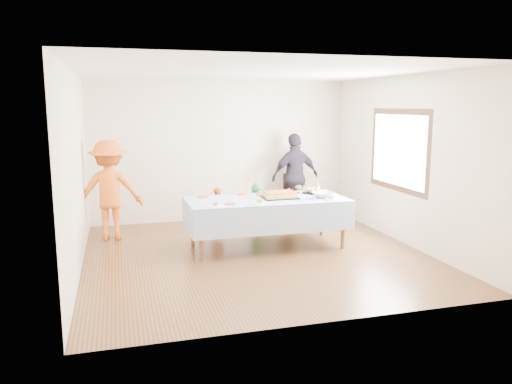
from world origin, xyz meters
TOP-DOWN VIEW (x-y plane):
  - ground at (0.00, 0.00)m, footprint 5.00×5.00m
  - room_walls at (0.05, 0.00)m, footprint 5.04×5.04m
  - party_table at (0.28, 0.36)m, footprint 2.50×1.10m
  - birthday_cake at (0.49, 0.36)m, footprint 0.55×0.42m
  - rolls_tray at (1.15, 0.61)m, footprint 0.34×0.34m
  - punch_bowl at (1.18, 0.22)m, footprint 0.34×0.34m
  - party_hat at (1.31, 0.76)m, footprint 0.11×0.11m
  - fork_pile at (0.88, 0.12)m, footprint 0.24×0.18m
  - plate_red_far_a at (-0.66, 0.76)m, footprint 0.18×0.18m
  - plate_red_far_b at (-0.01, 0.82)m, footprint 0.16×0.16m
  - plate_red_far_c at (0.29, 0.71)m, footprint 0.19×0.19m
  - plate_red_far_d at (0.88, 0.73)m, footprint 0.18×0.18m
  - plate_red_near at (-0.37, 0.09)m, footprint 0.17×0.17m
  - plate_white_left at (-0.62, -0.02)m, footprint 0.24×0.24m
  - plate_white_mid at (0.06, 0.01)m, footprint 0.24×0.24m
  - plate_white_right at (1.23, 0.02)m, footprint 0.22×0.22m
  - dining_chair at (1.40, 2.15)m, footprint 0.43×0.43m
  - toddler_left at (-0.30, 1.47)m, footprint 0.35×0.29m
  - toddler_mid at (0.43, 1.43)m, footprint 0.46×0.34m
  - toddler_right at (1.29, 1.70)m, footprint 0.42×0.36m
  - adult_left at (-2.10, 1.52)m, footprint 1.10×0.65m
  - adult_right at (1.38, 2.08)m, footprint 1.05×0.57m

SIDE VIEW (x-z plane):
  - ground at x=0.00m, z-range 0.00..0.00m
  - toddler_right at x=1.29m, z-range 0.00..0.75m
  - toddler_left at x=-0.30m, z-range 0.00..0.81m
  - toddler_mid at x=0.43m, z-range 0.00..0.86m
  - dining_chair at x=1.40m, z-range 0.05..0.95m
  - party_table at x=0.28m, z-range 0.33..1.11m
  - plate_red_far_a at x=-0.66m, z-range 0.78..0.79m
  - plate_red_far_b at x=-0.01m, z-range 0.78..0.79m
  - plate_red_far_c at x=0.29m, z-range 0.78..0.79m
  - plate_red_far_d at x=0.88m, z-range 0.78..0.79m
  - plate_red_near at x=-0.37m, z-range 0.78..0.79m
  - plate_white_left at x=-0.62m, z-range 0.78..0.79m
  - plate_white_mid at x=0.06m, z-range 0.78..0.79m
  - plate_white_right at x=1.23m, z-range 0.78..0.79m
  - fork_pile at x=0.88m, z-range 0.78..0.85m
  - punch_bowl at x=1.18m, z-range 0.78..0.86m
  - rolls_tray at x=1.15m, z-range 0.77..0.87m
  - birthday_cake at x=0.49m, z-range 0.78..0.87m
  - adult_left at x=-2.10m, z-range 0.00..1.67m
  - adult_right at x=1.38m, z-range 0.00..1.69m
  - party_hat at x=1.31m, z-range 0.78..0.96m
  - room_walls at x=0.05m, z-range 0.41..3.13m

